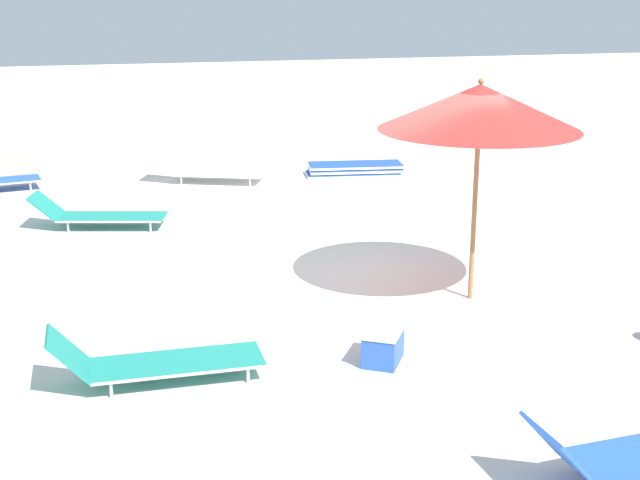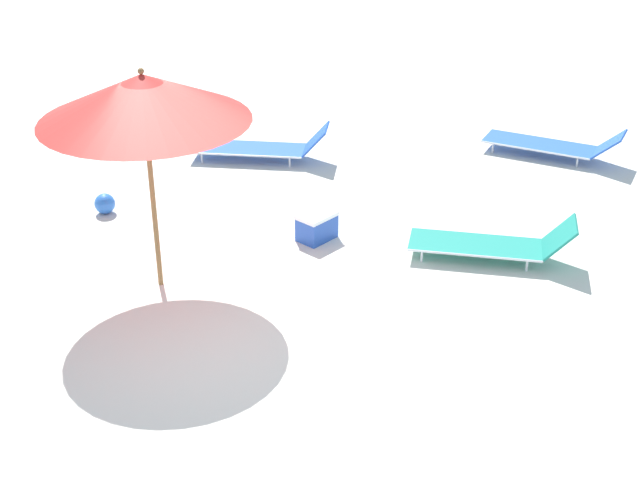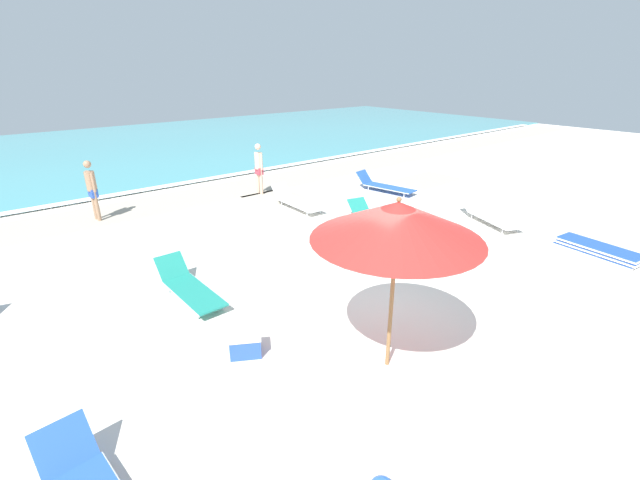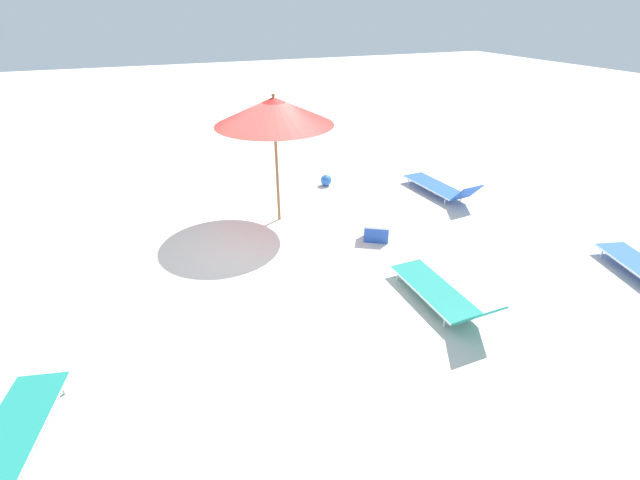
{
  "view_description": "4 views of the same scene",
  "coord_description": "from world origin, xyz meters",
  "px_view_note": "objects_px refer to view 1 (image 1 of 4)",
  "views": [
    {
      "loc": [
        -10.34,
        3.14,
        3.81
      ],
      "look_at": [
        -0.77,
        0.87,
        0.86
      ],
      "focal_mm": 50.0,
      "sensor_mm": 36.0,
      "label": 1
    },
    {
      "loc": [
        7.87,
        2.76,
        5.41
      ],
      "look_at": [
        -0.97,
        0.92,
        0.72
      ],
      "focal_mm": 50.0,
      "sensor_mm": 36.0,
      "label": 2
    },
    {
      "loc": [
        -5.02,
        -4.46,
        4.26
      ],
      "look_at": [
        0.09,
        1.7,
        0.96
      ],
      "focal_mm": 24.0,
      "sensor_mm": 36.0,
      "label": 3
    },
    {
      "loc": [
        1.47,
        7.17,
        4.17
      ],
      "look_at": [
        -0.6,
        1.98,
        1.06
      ],
      "focal_mm": 24.0,
      "sensor_mm": 36.0,
      "label": 4
    }
  ],
  "objects_px": {
    "lounger_stack": "(355,169)",
    "cooler_box": "(383,345)",
    "beach_umbrella": "(480,108)",
    "sun_lounger_mid_beach_pair_a": "(206,172)",
    "sun_lounger_mid_beach_solo": "(98,214)",
    "sun_lounger_mid_beach_pair_b": "(154,361)"
  },
  "relations": [
    {
      "from": "lounger_stack",
      "to": "cooler_box",
      "type": "relative_size",
      "value": 3.19
    },
    {
      "from": "beach_umbrella",
      "to": "sun_lounger_mid_beach_pair_a",
      "type": "xyz_separation_m",
      "value": [
        7.04,
        2.43,
        -2.12
      ]
    },
    {
      "from": "beach_umbrella",
      "to": "cooler_box",
      "type": "xyz_separation_m",
      "value": [
        -1.54,
        1.59,
        -2.14
      ]
    },
    {
      "from": "lounger_stack",
      "to": "cooler_box",
      "type": "bearing_deg",
      "value": 173.02
    },
    {
      "from": "beach_umbrella",
      "to": "sun_lounger_mid_beach_pair_a",
      "type": "bearing_deg",
      "value": 19.04
    },
    {
      "from": "sun_lounger_mid_beach_solo",
      "to": "sun_lounger_mid_beach_pair_b",
      "type": "distance_m",
      "value": 5.77
    },
    {
      "from": "sun_lounger_mid_beach_pair_a",
      "to": "sun_lounger_mid_beach_pair_b",
      "type": "distance_m",
      "value": 8.62
    },
    {
      "from": "sun_lounger_mid_beach_solo",
      "to": "sun_lounger_mid_beach_pair_b",
      "type": "bearing_deg",
      "value": -161.21
    },
    {
      "from": "sun_lounger_mid_beach_pair_a",
      "to": "sun_lounger_mid_beach_pair_b",
      "type": "relative_size",
      "value": 1.09
    },
    {
      "from": "lounger_stack",
      "to": "sun_lounger_mid_beach_pair_b",
      "type": "distance_m",
      "value": 9.5
    },
    {
      "from": "beach_umbrella",
      "to": "sun_lounger_mid_beach_solo",
      "type": "height_order",
      "value": "beach_umbrella"
    },
    {
      "from": "sun_lounger_mid_beach_pair_b",
      "to": "beach_umbrella",
      "type": "bearing_deg",
      "value": -70.31
    },
    {
      "from": "sun_lounger_mid_beach_pair_b",
      "to": "cooler_box",
      "type": "bearing_deg",
      "value": -92.92
    },
    {
      "from": "lounger_stack",
      "to": "sun_lounger_mid_beach_solo",
      "type": "xyz_separation_m",
      "value": [
        -2.7,
        4.9,
        0.09
      ]
    },
    {
      "from": "lounger_stack",
      "to": "sun_lounger_mid_beach_solo",
      "type": "distance_m",
      "value": 5.6
    },
    {
      "from": "sun_lounger_mid_beach_pair_a",
      "to": "sun_lounger_mid_beach_solo",
      "type": "bearing_deg",
      "value": 165.1
    },
    {
      "from": "lounger_stack",
      "to": "sun_lounger_mid_beach_solo",
      "type": "height_order",
      "value": "sun_lounger_mid_beach_solo"
    },
    {
      "from": "sun_lounger_mid_beach_pair_a",
      "to": "cooler_box",
      "type": "relative_size",
      "value": 3.65
    },
    {
      "from": "sun_lounger_mid_beach_pair_b",
      "to": "sun_lounger_mid_beach_solo",
      "type": "bearing_deg",
      "value": 4.46
    },
    {
      "from": "sun_lounger_mid_beach_solo",
      "to": "sun_lounger_mid_beach_pair_a",
      "type": "xyz_separation_m",
      "value": [
        2.76,
        -2.0,
        -0.01
      ]
    },
    {
      "from": "sun_lounger_mid_beach_pair_b",
      "to": "cooler_box",
      "type": "distance_m",
      "value": 2.29
    },
    {
      "from": "sun_lounger_mid_beach_solo",
      "to": "sun_lounger_mid_beach_pair_a",
      "type": "distance_m",
      "value": 3.41
    }
  ]
}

